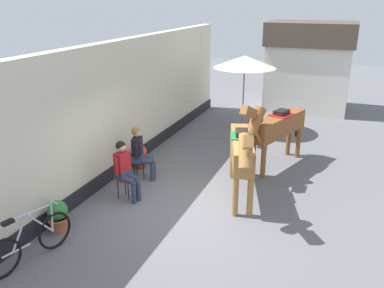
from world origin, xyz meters
The scene contains 12 objects.
ground_plane centered at (0.00, 3.00, 0.00)m, with size 40.00×40.00×0.00m, color slate.
pub_facade_wall centered at (-2.55, 1.50, 1.54)m, with size 0.34×14.00×3.40m.
distant_cottage centered at (1.40, 9.77, 1.80)m, with size 3.40×2.60×3.50m.
seated_visitor_near centered at (-1.54, -0.09, 0.78)m, with size 0.61×0.48×1.39m.
seated_visitor_far centered at (-1.71, 0.98, 0.78)m, with size 0.61×0.48×1.39m.
saddled_horse_near centered at (0.91, 0.90, 1.16)m, with size 1.17×2.90×2.06m.
saddled_horse_far centered at (1.31, 3.00, 1.16)m, with size 1.25×2.87×2.06m.
flower_planter_near centered at (-2.10, -1.78, 0.33)m, with size 0.43×0.43×0.64m.
flower_planter_far centered at (-2.11, 1.67, 0.33)m, with size 0.43×0.43×0.64m.
leaning_bicycle centered at (-1.89, -2.79, 0.40)m, with size 0.58×1.73×1.02m.
cafe_parasol centered at (-0.33, 5.93, 2.36)m, with size 2.10×2.10×2.58m.
spare_stool_white centered at (0.40, 4.36, 0.40)m, with size 0.32×0.32×0.46m.
Camera 1 is at (2.92, -7.44, 4.40)m, focal length 38.04 mm.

